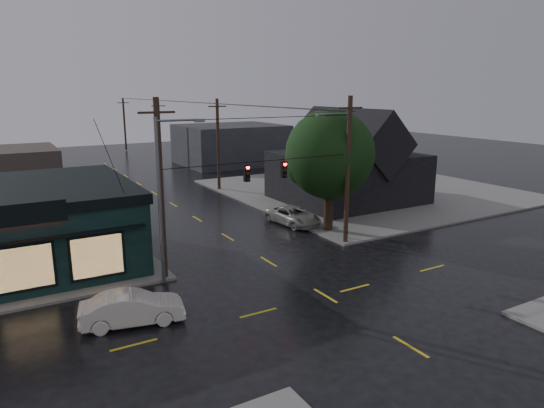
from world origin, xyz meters
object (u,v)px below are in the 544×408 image
corner_tree (330,155)px  sedan_cream (132,308)px  utility_pole_ne (345,243)px  suv_silver (293,216)px  utility_pole_nw (165,279)px

corner_tree → sedan_cream: corner_tree is taller
utility_pole_ne → sedan_cream: bearing=-164.1°
utility_pole_ne → sedan_cream: size_ratio=2.18×
utility_pole_ne → suv_silver: bearing=94.7°
suv_silver → corner_tree: bearing=-75.2°
corner_tree → suv_silver: (-1.23, 3.04, -5.16)m
suv_silver → utility_pole_ne: bearing=-92.5°
corner_tree → utility_pole_nw: bearing=-167.6°
utility_pole_ne → sedan_cream: 16.66m
utility_pole_ne → sedan_cream: (-16.01, -4.56, 0.77)m
corner_tree → utility_pole_ne: bearing=-103.6°
utility_pole_nw → suv_silver: 13.91m
utility_pole_nw → utility_pole_ne: bearing=0.0°
sedan_cream → suv_silver: (15.51, 10.61, -0.06)m
utility_pole_ne → suv_silver: (-0.50, 6.05, 0.71)m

